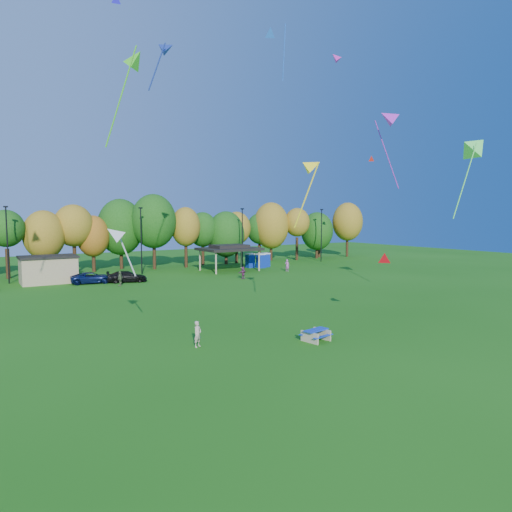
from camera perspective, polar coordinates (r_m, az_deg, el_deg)
ground at (r=28.48m, az=8.99°, el=-11.25°), size 160.00×160.00×0.00m
tree_line at (r=68.11m, az=-18.08°, el=3.10°), size 93.57×10.55×11.15m
lamp_posts at (r=63.73m, az=-14.16°, el=2.16°), size 64.50×0.25×9.09m
utility_building at (r=59.27m, az=-24.52°, el=-1.52°), size 6.30×4.30×3.25m
pavilion at (r=65.97m, az=-3.35°, el=0.94°), size 8.20×6.20×3.77m
porta_potties at (r=70.19m, az=0.36°, el=-0.54°), size 3.75×2.24×2.18m
picnic_table at (r=29.71m, az=7.50°, el=-9.68°), size 1.94×1.70×0.75m
kite_flyer at (r=28.32m, az=-7.31°, el=-9.65°), size 0.69×0.60×1.60m
car_c at (r=57.13m, az=-19.82°, el=-2.57°), size 5.06×2.90×1.33m
car_d at (r=56.84m, az=-15.83°, el=-2.49°), size 5.01×3.13×1.35m
far_person_0 at (r=65.41m, az=3.91°, el=-1.18°), size 0.63×0.74×1.72m
far_person_1 at (r=53.95m, az=-16.62°, el=-2.72°), size 0.96×1.03×1.70m
far_person_4 at (r=57.53m, az=-1.63°, el=-2.11°), size 1.50×0.97×1.55m
kite_0 at (r=55.86m, az=9.88°, el=23.28°), size 1.70×1.65×1.36m
kite_1 at (r=35.06m, az=7.17°, el=11.02°), size 3.10×2.28×5.46m
kite_2 at (r=52.28m, az=16.13°, el=16.26°), size 4.41×4.02×8.60m
kite_3 at (r=41.40m, az=-11.04°, el=24.13°), size 2.70×1.61×4.45m
kite_4 at (r=36.29m, az=-14.87°, el=22.59°), size 3.70×3.49×7.41m
kite_8 at (r=46.19m, az=25.85°, el=12.23°), size 5.00×2.77×8.00m
kite_10 at (r=66.41m, az=14.23°, el=11.79°), size 1.45×1.44×1.17m
kite_12 at (r=34.44m, az=15.76°, el=-0.07°), size 1.69×1.66×1.37m
kite_13 at (r=58.96m, az=1.83°, el=26.18°), size 2.42×3.63×6.43m
kite_15 at (r=29.80m, az=-17.35°, el=2.60°), size 2.27×1.44×3.51m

